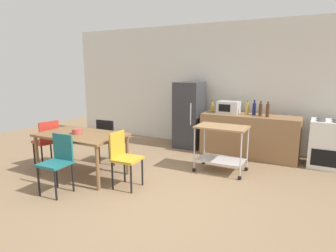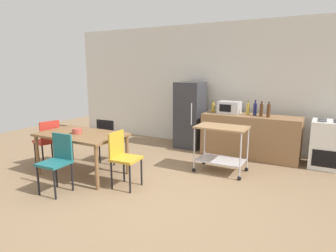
{
  "view_description": "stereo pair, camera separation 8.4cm",
  "coord_description": "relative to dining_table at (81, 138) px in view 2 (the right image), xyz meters",
  "views": [
    {
      "loc": [
        2.16,
        -3.49,
        1.87
      ],
      "look_at": [
        -0.32,
        1.2,
        0.8
      ],
      "focal_mm": 30.82,
      "sensor_mm": 36.0,
      "label": 1
    },
    {
      "loc": [
        2.23,
        -3.45,
        1.87
      ],
      "look_at": [
        -0.32,
        1.2,
        0.8
      ],
      "focal_mm": 30.82,
      "sensor_mm": 36.0,
      "label": 2
    }
  ],
  "objects": [
    {
      "name": "microwave",
      "position": [
        1.87,
        2.54,
        0.36
      ],
      "size": [
        0.46,
        0.35,
        0.26
      ],
      "color": "silver",
      "rests_on": "kitchen_counter"
    },
    {
      "name": "chair_red",
      "position": [
        -0.94,
        0.05,
        -0.15
      ],
      "size": [
        0.48,
        0.48,
        0.89
      ],
      "rotation": [
        0.0,
        0.0,
        -1.82
      ],
      "color": "#B72D23",
      "rests_on": "ground_plane"
    },
    {
      "name": "bottle_sesame_oil",
      "position": [
        2.71,
        2.4,
        0.37
      ],
      "size": [
        0.07,
        0.07,
        0.31
      ],
      "color": "#4C2D19",
      "rests_on": "kitchen_counter"
    },
    {
      "name": "kitchen_counter",
      "position": [
        2.35,
        2.48,
        -0.22
      ],
      "size": [
        2.0,
        0.64,
        0.9
      ],
      "primitive_type": "cube",
      "color": "olive",
      "rests_on": "ground_plane"
    },
    {
      "name": "kitchen_cart",
      "position": [
        2.11,
        1.31,
        -0.1
      ],
      "size": [
        0.91,
        0.57,
        0.85
      ],
      "color": "#A37A51",
      "rests_on": "ground_plane"
    },
    {
      "name": "fruit_bowl",
      "position": [
        -0.05,
        -0.04,
        0.12
      ],
      "size": [
        0.17,
        0.17,
        0.09
      ],
      "primitive_type": "cylinder",
      "color": "#B24C3F",
      "rests_on": "dining_table"
    },
    {
      "name": "ground_plane",
      "position": [
        1.45,
        -0.12,
        -0.67
      ],
      "size": [
        12.0,
        12.0,
        0.0
      ],
      "primitive_type": "plane",
      "color": "#8C7051"
    },
    {
      "name": "stove_oven",
      "position": [
        3.8,
        2.5,
        -0.22
      ],
      "size": [
        0.6,
        0.61,
        0.92
      ],
      "color": "white",
      "rests_on": "ground_plane"
    },
    {
      "name": "bottle_vinegar",
      "position": [
        2.56,
        2.48,
        0.36
      ],
      "size": [
        0.07,
        0.07,
        0.31
      ],
      "color": "#4C2D19",
      "rests_on": "kitchen_counter"
    },
    {
      "name": "chair_black",
      "position": [
        0.0,
        0.73,
        -0.15
      ],
      "size": [
        0.43,
        0.43,
        0.89
      ],
      "rotation": [
        0.0,
        0.0,
        3.22
      ],
      "color": "black",
      "rests_on": "ground_plane"
    },
    {
      "name": "chair_mustard",
      "position": [
        0.96,
        -0.09,
        -0.15
      ],
      "size": [
        0.42,
        0.42,
        0.89
      ],
      "rotation": [
        0.0,
        0.0,
        1.62
      ],
      "color": "gold",
      "rests_on": "ground_plane"
    },
    {
      "name": "bottle_hot_sauce",
      "position": [
        2.28,
        2.51,
        0.35
      ],
      "size": [
        0.07,
        0.07,
        0.29
      ],
      "color": "gold",
      "rests_on": "kitchen_counter"
    },
    {
      "name": "bottle_olive_oil",
      "position": [
        2.42,
        2.51,
        0.36
      ],
      "size": [
        0.07,
        0.07,
        0.32
      ],
      "color": "navy",
      "rests_on": "kitchen_counter"
    },
    {
      "name": "refrigerator",
      "position": [
        0.9,
        2.58,
        0.1
      ],
      "size": [
        0.6,
        0.63,
        1.55
      ],
      "color": "#333338",
      "rests_on": "ground_plane"
    },
    {
      "name": "back_wall",
      "position": [
        1.45,
        3.08,
        0.78
      ],
      "size": [
        8.4,
        0.12,
        2.9
      ],
      "primitive_type": "cube",
      "color": "silver",
      "rests_on": "ground_plane"
    },
    {
      "name": "dining_table",
      "position": [
        0.0,
        0.0,
        0.0
      ],
      "size": [
        1.5,
        0.9,
        0.75
      ],
      "color": "brown",
      "rests_on": "ground_plane"
    },
    {
      "name": "bottle_soda",
      "position": [
        1.48,
        2.57,
        0.33
      ],
      "size": [
        0.08,
        0.08,
        0.25
      ],
      "color": "gold",
      "rests_on": "kitchen_counter"
    },
    {
      "name": "chair_teal",
      "position": [
        0.21,
        -0.72,
        -0.15
      ],
      "size": [
        0.42,
        0.42,
        0.89
      ],
      "rotation": [
        0.0,
        0.0,
        0.04
      ],
      "color": "#1E666B",
      "rests_on": "ground_plane"
    }
  ]
}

